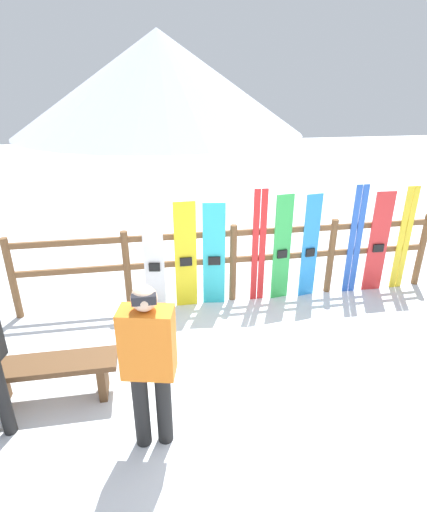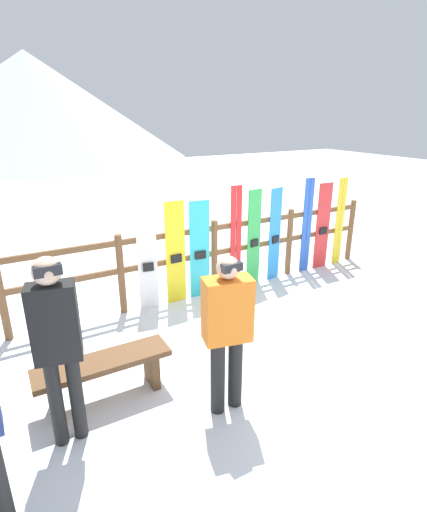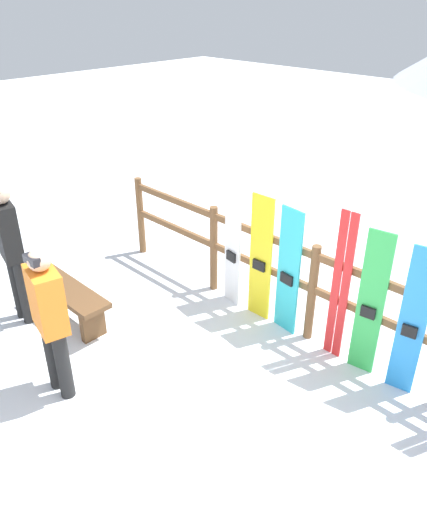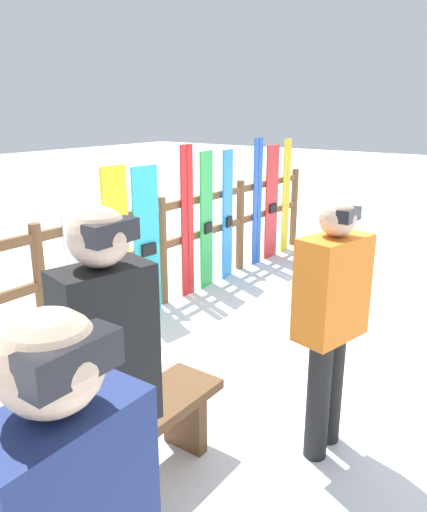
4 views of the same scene
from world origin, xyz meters
name	(u,v)px [view 3 (image 3 of 4)]	position (x,y,z in m)	size (l,w,h in m)	color
ground_plane	(176,435)	(0.00, 0.00, 0.00)	(40.00, 40.00, 0.00)	white
fence	(313,284)	(0.00, 2.01, 0.70)	(6.10, 0.10, 1.16)	brown
bench	(68,296)	(-2.22, 0.29, 0.34)	(1.31, 0.36, 0.46)	brown
person_black	(10,243)	(-2.63, -0.08, 1.02)	(0.40, 0.28, 1.71)	black
person_orange	(49,314)	(-1.23, -0.40, 0.91)	(0.47, 0.33, 1.57)	black
snowboard_white	(233,251)	(-1.12, 1.95, 0.72)	(0.28, 0.09, 1.44)	white
snowboard_yellow	(261,259)	(-0.69, 1.95, 0.77)	(0.30, 0.06, 1.55)	yellow
snowboard_cyan	(288,273)	(-0.29, 1.95, 0.75)	(0.31, 0.08, 1.51)	#2DBFCC
ski_pair_red	(340,287)	(0.36, 1.95, 0.84)	(0.19, 0.02, 1.68)	red
snowboard_green	(370,305)	(0.70, 1.95, 0.79)	(0.27, 0.08, 1.59)	green
snowboard_blue	(412,324)	(1.13, 1.95, 0.78)	(0.25, 0.09, 1.57)	#288CE0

